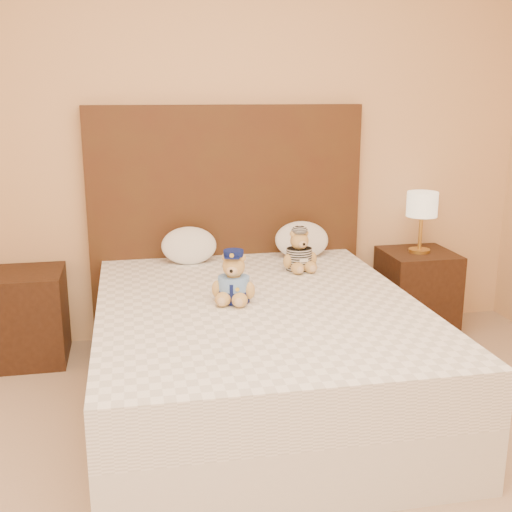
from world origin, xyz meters
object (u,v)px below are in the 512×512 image
Objects in this scene: teddy_prisoner at (299,250)px; lamp at (422,207)px; bed at (258,352)px; nightstand_left at (27,317)px; nightstand_right at (416,292)px; teddy_police at (234,277)px; pillow_right at (302,238)px; pillow_left at (189,244)px.

lamp is at bearing 8.46° from teddy_prisoner.
bed is at bearing -132.55° from teddy_prisoner.
nightstand_left is 1.00× the size of nightstand_right.
nightstand_right is 1.02m from teddy_prisoner.
lamp is 1.58m from teddy_police.
pillow_right reaches higher than bed.
nightstand_right is 0.57m from lamp.
pillow_right is at bearing 177.84° from lamp.
teddy_police is at bearing -34.51° from nightstand_left.
bed is at bearing -72.21° from pillow_left.
bed is 3.64× the size of nightstand_right.
teddy_prisoner is (0.35, 0.53, 0.40)m from bed.
nightstand_right is 1.57m from pillow_left.
teddy_police is 0.82m from pillow_left.
teddy_police is at bearing -79.77° from pillow_left.
nightstand_left is 2.21× the size of teddy_prisoner.
nightstand_left is 2.50m from nightstand_right.
teddy_prisoner reaches higher than pillow_left.
teddy_prisoner reaches higher than nightstand_right.
teddy_prisoner is at bearing -162.95° from nightstand_right.
pillow_left is at bearing 119.48° from teddy_police.
teddy_police is 1.07× the size of teddy_prisoner.
nightstand_right is at bearing 48.77° from teddy_police.
pillow_left is at bearing 107.79° from bed.
teddy_police is (-1.37, -0.78, -0.17)m from lamp.
teddy_police reaches higher than nightstand_right.
pillow_left is (-1.52, 0.03, 0.39)m from nightstand_right.
nightstand_right is (2.50, 0.00, 0.00)m from nightstand_left.
bed is at bearing -147.38° from nightstand_right.
lamp is at bearing 0.00° from nightstand_left.
nightstand_left is 1.75m from pillow_right.
nightstand_right is 1.58× the size of pillow_right.
teddy_police reaches higher than teddy_prisoner.
pillow_right is (0.72, 0.00, 0.00)m from pillow_left.
teddy_police is at bearing 168.87° from bed.
lamp reaches higher than teddy_prisoner.
lamp reaches higher than teddy_police.
pillow_left is 0.72m from pillow_right.
nightstand_right is at bearing 8.46° from teddy_prisoner.
pillow_right is at bearing 0.00° from pillow_left.
teddy_police is at bearing -125.46° from pillow_right.
lamp is at bearing 32.62° from bed.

